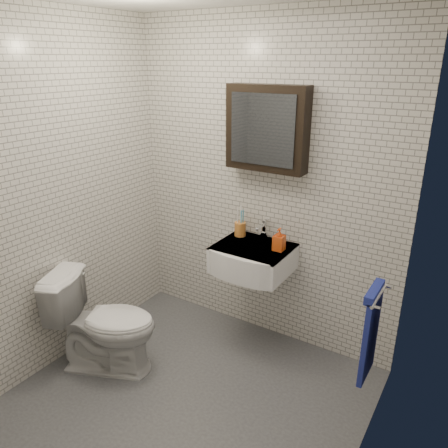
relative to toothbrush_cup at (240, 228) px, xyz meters
name	(u,v)px	position (x,y,z in m)	size (l,w,h in m)	color
ground	(190,396)	(0.14, -0.90, -0.91)	(2.20, 2.00, 0.01)	#46484D
room_shell	(182,191)	(0.14, -0.90, 0.55)	(2.22, 2.02, 2.51)	silver
washbasin	(251,259)	(0.19, -0.17, -0.16)	(0.55, 0.50, 0.20)	white
faucet	(264,231)	(0.19, 0.03, 0.01)	(0.06, 0.20, 0.15)	silver
mirror_cabinet	(267,129)	(0.19, 0.03, 0.79)	(0.60, 0.15, 0.60)	black
towel_rail	(371,330)	(1.19, -0.55, -0.19)	(0.09, 0.30, 0.58)	silver
toothbrush_cup	(240,228)	(0.00, 0.00, 0.00)	(0.12, 0.12, 0.24)	#C97A32
soap_bottle	(279,239)	(0.38, -0.09, 0.02)	(0.08, 0.08, 0.17)	orange
toilet	(105,322)	(-0.56, -0.96, -0.53)	(0.42, 0.74, 0.76)	white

